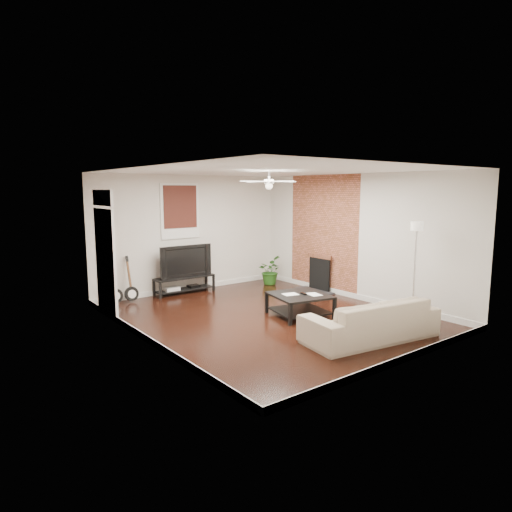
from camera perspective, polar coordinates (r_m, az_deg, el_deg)
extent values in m
cube|color=black|center=(8.80, 1.59, -7.74)|extent=(5.00, 6.00, 0.01)
cube|color=white|center=(8.46, 1.67, 10.81)|extent=(5.00, 6.00, 0.01)
cube|color=silver|center=(11.00, -8.25, 2.87)|extent=(5.00, 0.01, 2.80)
cube|color=silver|center=(6.49, 18.53, -1.32)|extent=(5.00, 0.01, 2.80)
cube|color=silver|center=(7.23, -13.99, -0.17)|extent=(0.01, 6.00, 2.80)
cube|color=silver|center=(10.26, 12.57, 2.36)|extent=(0.01, 6.00, 2.80)
cube|color=brown|center=(10.92, 8.52, 2.83)|extent=(0.02, 2.20, 2.80)
cube|color=black|center=(10.85, 7.35, -2.20)|extent=(0.80, 1.10, 0.92)
cube|color=#3B1210|center=(10.79, -9.63, 5.66)|extent=(1.00, 0.06, 1.30)
cube|color=white|center=(9.02, -18.53, 0.35)|extent=(0.08, 1.00, 2.50)
cube|color=black|center=(10.83, -9.07, -3.64)|extent=(1.46, 0.39, 0.41)
imported|color=black|center=(10.74, -9.20, -0.58)|extent=(1.31, 0.17, 0.75)
cube|color=black|center=(8.85, 5.57, -6.22)|extent=(1.22, 1.22, 0.43)
imported|color=tan|center=(7.68, 14.33, -7.80)|extent=(2.43, 1.26, 0.68)
imported|color=#235618|center=(11.68, 1.68, -1.87)|extent=(0.84, 0.86, 0.72)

